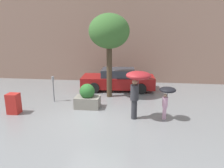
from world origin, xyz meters
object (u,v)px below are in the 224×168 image
parked_car_near (118,80)px  parking_meter (53,84)px  person_adult (137,82)px  street_tree (109,32)px  person_child (167,94)px  planter_box (87,97)px  newspaper_box (14,104)px

parked_car_near → parking_meter: 4.01m
person_adult → street_tree: street_tree is taller
person_child → street_tree: bearing=-173.8°
person_adult → parking_meter: size_ratio=1.54×
person_child → parked_car_near: person_child is taller
person_adult → parking_meter: (-4.19, 1.73, -0.64)m
planter_box → newspaper_box: 3.23m
person_adult → planter_box: bearing=-178.9°
person_child → parking_meter: (-5.38, 1.63, -0.15)m
person_child → street_tree: street_tree is taller
person_child → parked_car_near: 4.87m
person_adult → newspaper_box: size_ratio=2.23×
person_adult → street_tree: bearing=143.7°
planter_box → parking_meter: (-1.89, 0.65, 0.44)m
newspaper_box → person_child: bearing=0.9°
planter_box → street_tree: street_tree is taller
person_child → street_tree: 4.52m
planter_box → newspaper_box: (-3.04, -1.08, -0.05)m
person_child → parking_meter: person_child is taller
parked_car_near → person_adult: bearing=-168.0°
parking_meter → street_tree: bearing=23.1°
planter_box → person_child: person_child is taller
parked_car_near → newspaper_box: (-4.18, -4.34, -0.14)m
parking_meter → newspaper_box: (-1.15, -1.74, -0.49)m
planter_box → newspaper_box: bearing=-160.4°
parked_car_near → newspaper_box: 6.03m
planter_box → parked_car_near: parked_car_near is taller
planter_box → parking_meter: size_ratio=0.88×
parked_car_near → newspaper_box: bearing=133.1°
person_adult → parking_meter: bearing=-176.3°
planter_box → street_tree: size_ratio=0.26×
parking_meter → person_adult: bearing=-22.5°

